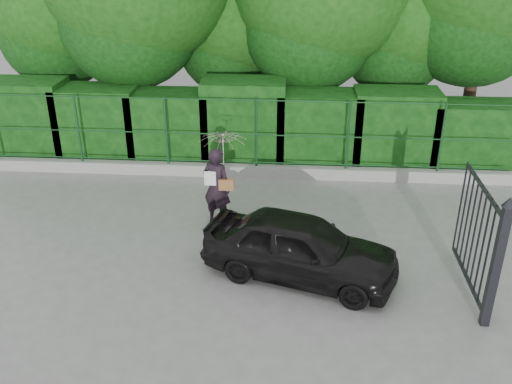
{
  "coord_description": "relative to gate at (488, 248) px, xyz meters",
  "views": [
    {
      "loc": [
        1.35,
        -9.03,
        6.11
      ],
      "look_at": [
        0.62,
        1.3,
        1.1
      ],
      "focal_mm": 40.0,
      "sensor_mm": 36.0,
      "label": 1
    }
  ],
  "objects": [
    {
      "name": "gate",
      "position": [
        0.0,
        0.0,
        0.0
      ],
      "size": [
        0.22,
        2.33,
        2.36
      ],
      "color": "black",
      "rests_on": "ground"
    },
    {
      "name": "woman",
      "position": [
        -4.77,
        2.7,
        0.19
      ],
      "size": [
        1.03,
        1.02,
        2.1
      ],
      "color": "black",
      "rests_on": "ground"
    },
    {
      "name": "hedge",
      "position": [
        -4.73,
        6.22,
        -0.16
      ],
      "size": [
        14.2,
        1.2,
        2.29
      ],
      "color": "black",
      "rests_on": "ground"
    },
    {
      "name": "kerb",
      "position": [
        -4.6,
        5.22,
        -1.04
      ],
      "size": [
        14.0,
        0.25,
        0.3
      ],
      "primitive_type": "cube",
      "color": "#9E9E99",
      "rests_on": "ground"
    },
    {
      "name": "car",
      "position": [
        -3.07,
        0.75,
        -0.57
      ],
      "size": [
        3.89,
        2.47,
        1.23
      ],
      "primitive_type": "imported",
      "rotation": [
        0.0,
        0.0,
        1.27
      ],
      "color": "black",
      "rests_on": "ground"
    },
    {
      "name": "fence",
      "position": [
        -4.38,
        5.22,
        0.01
      ],
      "size": [
        14.13,
        0.06,
        1.8
      ],
      "color": "#133E1A",
      "rests_on": "kerb"
    },
    {
      "name": "ground",
      "position": [
        -4.6,
        0.72,
        -1.19
      ],
      "size": [
        80.0,
        80.0,
        0.0
      ],
      "primitive_type": "plane",
      "color": "gray"
    }
  ]
}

